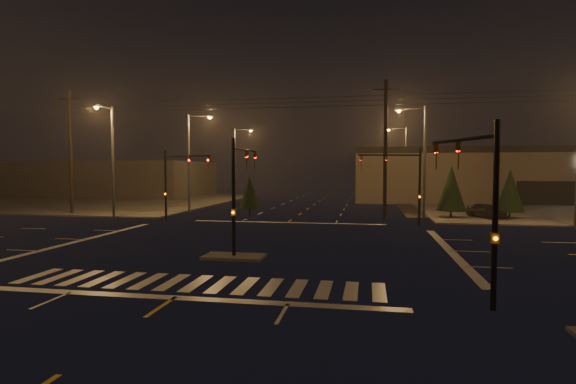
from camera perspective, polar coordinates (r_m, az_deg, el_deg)
name	(u,v)px	position (r m, az deg, el deg)	size (l,w,h in m)	color
ground	(254,245)	(26.61, -4.34, -6.70)	(140.00, 140.00, 0.00)	black
sidewalk_nw	(96,201)	(66.53, -23.24, -1.05)	(36.00, 36.00, 0.12)	#4D4B45
median_island	(234,257)	(22.81, -6.88, -8.16)	(3.00, 1.60, 0.15)	#4D4B45
crosswalk	(196,283)	(18.22, -11.57, -11.28)	(15.00, 2.60, 0.01)	beige
stop_bar_near	(175,298)	(16.44, -14.21, -12.88)	(16.00, 0.50, 0.01)	beige
stop_bar_far	(287,223)	(37.25, -0.09, -3.90)	(16.00, 0.50, 0.01)	beige
retail_building	(567,173)	(76.84, 31.88, 2.07)	(60.20, 28.30, 7.20)	#725F51
commercial_block	(111,179)	(79.20, -21.53, 1.58)	(30.00, 18.00, 5.60)	#403B39
signal_mast_median	(239,183)	(23.28, -6.26, 1.19)	(0.25, 4.59, 6.00)	black
signal_mast_ne	(407,177)	(35.66, 14.85, 1.79)	(4.84, 1.86, 6.00)	black
signal_mast_nw	(175,177)	(39.00, -14.20, 1.90)	(4.84, 1.86, 6.00)	black
signal_mast_se	(481,192)	(16.08, 23.26, 0.01)	(1.55, 3.87, 6.00)	black
streetlight_1	(192,156)	(46.91, -12.15, 4.55)	(2.77, 0.32, 10.00)	#38383A
streetlight_2	(237,159)	(62.01, -6.52, 4.20)	(2.77, 0.32, 10.00)	#38383A
streetlight_3	(421,154)	(41.67, 16.55, 4.70)	(2.77, 0.32, 10.00)	#38383A
streetlight_4	(404,159)	(61.58, 14.48, 4.14)	(2.77, 0.32, 10.00)	#38383A
streetlight_5	(111,154)	(43.00, -21.60, 4.55)	(0.32, 2.77, 10.00)	#38383A
utility_pole_0	(71,152)	(48.69, -25.89, 4.64)	(2.20, 0.32, 12.00)	black
utility_pole_1	(385,149)	(39.45, 12.26, 5.33)	(2.20, 0.32, 12.00)	black
conifer_0	(451,188)	(42.81, 20.03, 0.46)	(2.59, 2.59, 4.74)	black
conifer_1	(510,190)	(43.85, 26.36, 0.19)	(2.39, 2.39, 4.44)	black
conifer_3	(250,192)	(42.48, -4.90, -0.04)	(1.97, 1.97, 3.78)	black
car_parked	(486,211)	(43.73, 23.88, -2.21)	(1.66, 4.13, 1.41)	black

